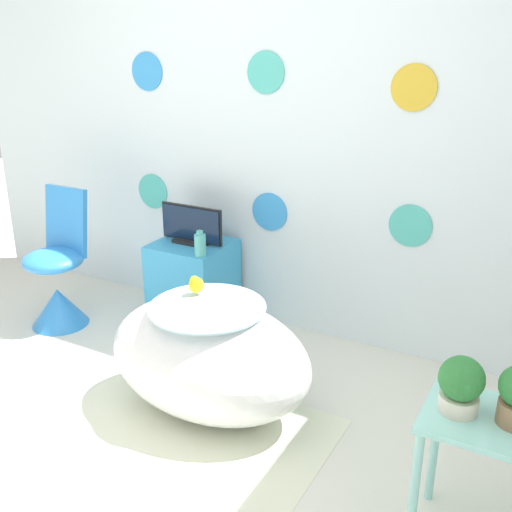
{
  "coord_description": "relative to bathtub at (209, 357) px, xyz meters",
  "views": [
    {
      "loc": [
        1.64,
        -1.3,
        1.74
      ],
      "look_at": [
        0.45,
        0.86,
        0.82
      ],
      "focal_mm": 42.0,
      "sensor_mm": 36.0,
      "label": 1
    }
  ],
  "objects": [
    {
      "name": "tv_cabinet",
      "position": [
        -0.61,
        0.76,
        -0.02
      ],
      "size": [
        0.45,
        0.43,
        0.54
      ],
      "color": "#389ED6",
      "rests_on": "ground_plane"
    },
    {
      "name": "chair",
      "position": [
        -1.35,
        0.33,
        -0.01
      ],
      "size": [
        0.37,
        0.37,
        0.86
      ],
      "color": "#338CE0",
      "rests_on": "ground_plane"
    },
    {
      "name": "tv",
      "position": [
        -0.61,
        0.76,
        0.35
      ],
      "size": [
        0.43,
        0.12,
        0.24
      ],
      "color": "black",
      "rests_on": "tv_cabinet"
    },
    {
      "name": "wall_back_dotted",
      "position": [
        -0.23,
        1.02,
        1.01
      ],
      "size": [
        4.65,
        0.05,
        2.6
      ],
      "color": "white",
      "rests_on": "ground_plane"
    },
    {
      "name": "bathtub",
      "position": [
        0.0,
        0.0,
        0.0
      ],
      "size": [
        1.04,
        0.67,
        0.57
      ],
      "color": "white",
      "rests_on": "ground_plane"
    },
    {
      "name": "ground_plane",
      "position": [
        -0.23,
        -0.8,
        -0.29
      ],
      "size": [
        12.0,
        12.0,
        0.0
      ],
      "primitive_type": "plane",
      "color": "silver"
    },
    {
      "name": "rug",
      "position": [
        0.01,
        -0.16,
        -0.29
      ],
      "size": [
        1.28,
        0.79,
        0.01
      ],
      "color": "silver",
      "rests_on": "ground_plane"
    },
    {
      "name": "rubber_duck",
      "position": [
        -0.11,
        0.08,
        0.33
      ],
      "size": [
        0.08,
        0.08,
        0.09
      ],
      "color": "yellow",
      "rests_on": "bathtub"
    },
    {
      "name": "vase",
      "position": [
        -0.43,
        0.59,
        0.32
      ],
      "size": [
        0.07,
        0.07,
        0.15
      ],
      "color": "#51B2AD",
      "rests_on": "tv_cabinet"
    },
    {
      "name": "potted_plant_left",
      "position": [
        1.18,
        -0.25,
        0.35
      ],
      "size": [
        0.15,
        0.15,
        0.2
      ],
      "color": "beige",
      "rests_on": "side_table"
    },
    {
      "name": "side_table",
      "position": [
        1.27,
        -0.24,
        0.13
      ],
      "size": [
        0.4,
        0.35,
        0.54
      ],
      "color": "#99E0D8",
      "rests_on": "ground_plane"
    }
  ]
}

